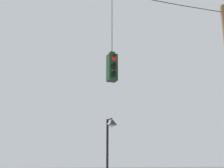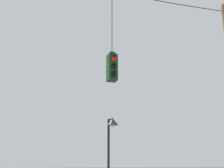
{
  "view_description": "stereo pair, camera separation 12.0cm",
  "coord_description": "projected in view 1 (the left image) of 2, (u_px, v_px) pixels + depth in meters",
  "views": [
    {
      "loc": [
        -0.98,
        -9.65,
        1.89
      ],
      "look_at": [
        2.68,
        -0.47,
        4.65
      ],
      "focal_mm": 45.0,
      "sensor_mm": 36.0,
      "label": 1
    },
    {
      "loc": [
        -0.87,
        -9.7,
        1.89
      ],
      "look_at": [
        2.68,
        -0.47,
        4.65
      ],
      "focal_mm": 45.0,
      "sensor_mm": 36.0,
      "label": 2
    }
  ],
  "objects": [
    {
      "name": "traffic_light_over_intersection",
      "position": [
        112.0,
        67.0,
        10.44
      ],
      "size": [
        0.34,
        0.58,
        3.75
      ],
      "color": "#143819"
    },
    {
      "name": "street_lamp",
      "position": [
        110.0,
        134.0,
        14.32
      ],
      "size": [
        0.55,
        0.94,
        4.11
      ],
      "color": "black",
      "rests_on": "ground_plane"
    }
  ]
}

